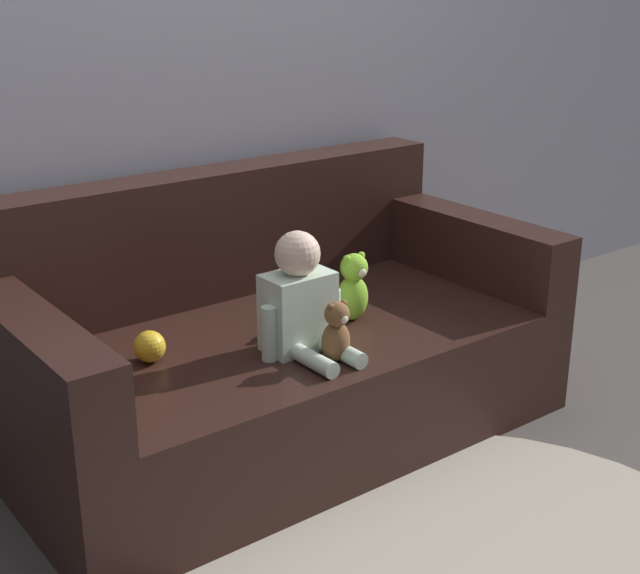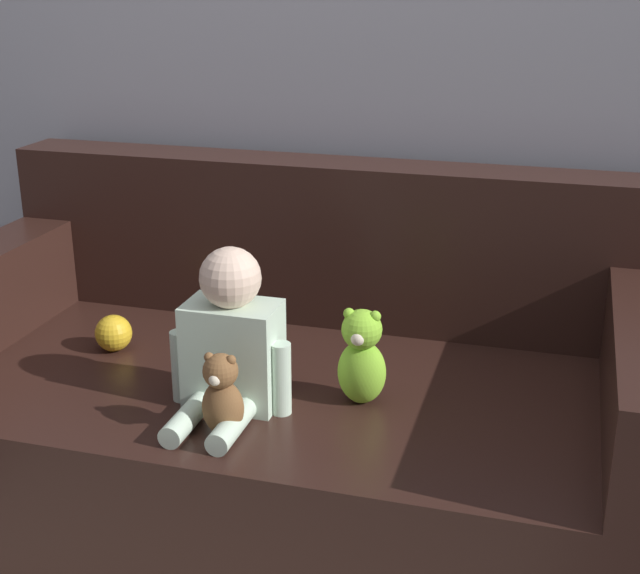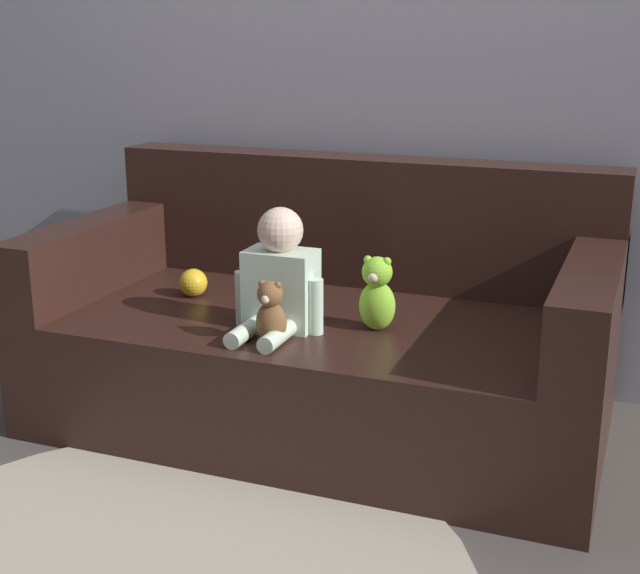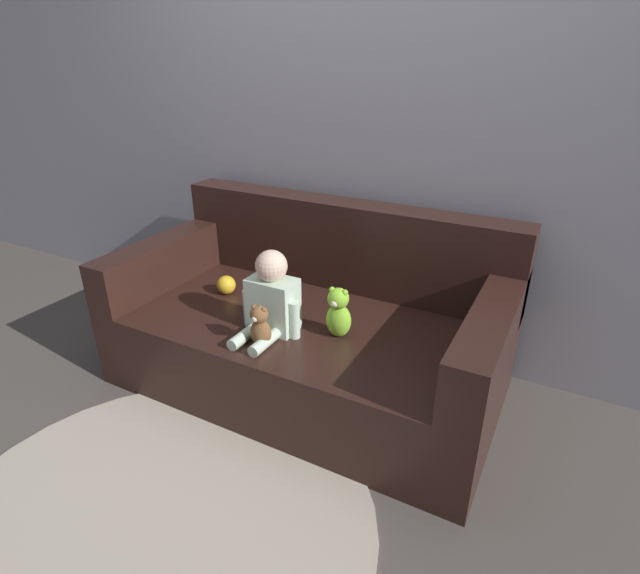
{
  "view_description": "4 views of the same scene",
  "coord_description": "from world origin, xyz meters",
  "px_view_note": "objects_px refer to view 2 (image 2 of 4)",
  "views": [
    {
      "loc": [
        -1.57,
        -2.26,
        1.53
      ],
      "look_at": [
        0.07,
        -0.12,
        0.55
      ],
      "focal_mm": 50.0,
      "sensor_mm": 36.0,
      "label": 1
    },
    {
      "loc": [
        0.65,
        -1.94,
        1.37
      ],
      "look_at": [
        0.09,
        0.0,
        0.64
      ],
      "focal_mm": 50.0,
      "sensor_mm": 36.0,
      "label": 2
    },
    {
      "loc": [
        1.0,
        -2.61,
        1.31
      ],
      "look_at": [
        0.02,
        -0.07,
        0.51
      ],
      "focal_mm": 50.0,
      "sensor_mm": 36.0,
      "label": 3
    },
    {
      "loc": [
        1.06,
        -1.83,
        1.55
      ],
      "look_at": [
        0.13,
        -0.09,
        0.61
      ],
      "focal_mm": 28.0,
      "sensor_mm": 36.0,
      "label": 4
    }
  ],
  "objects_px": {
    "couch": "(293,397)",
    "teddy_bear_brown": "(222,395)",
    "person_baby": "(230,343)",
    "plush_toy_side": "(362,357)",
    "toy_ball": "(114,333)"
  },
  "relations": [
    {
      "from": "couch",
      "to": "teddy_bear_brown",
      "type": "height_order",
      "value": "couch"
    },
    {
      "from": "couch",
      "to": "teddy_bear_brown",
      "type": "distance_m",
      "value": 0.45
    },
    {
      "from": "couch",
      "to": "teddy_bear_brown",
      "type": "bearing_deg",
      "value": -94.51
    },
    {
      "from": "couch",
      "to": "teddy_bear_brown",
      "type": "relative_size",
      "value": 9.53
    },
    {
      "from": "couch",
      "to": "person_baby",
      "type": "relative_size",
      "value": 4.86
    },
    {
      "from": "teddy_bear_brown",
      "to": "plush_toy_side",
      "type": "height_order",
      "value": "plush_toy_side"
    },
    {
      "from": "person_baby",
      "to": "teddy_bear_brown",
      "type": "bearing_deg",
      "value": -76.75
    },
    {
      "from": "toy_ball",
      "to": "plush_toy_side",
      "type": "bearing_deg",
      "value": -8.99
    },
    {
      "from": "couch",
      "to": "teddy_bear_brown",
      "type": "xyz_separation_m",
      "value": [
        -0.03,
        -0.4,
        0.2
      ]
    },
    {
      "from": "plush_toy_side",
      "to": "teddy_bear_brown",
      "type": "bearing_deg",
      "value": -137.92
    },
    {
      "from": "plush_toy_side",
      "to": "couch",
      "type": "bearing_deg",
      "value": 143.17
    },
    {
      "from": "person_baby",
      "to": "plush_toy_side",
      "type": "height_order",
      "value": "person_baby"
    },
    {
      "from": "couch",
      "to": "person_baby",
      "type": "bearing_deg",
      "value": -103.66
    },
    {
      "from": "teddy_bear_brown",
      "to": "toy_ball",
      "type": "distance_m",
      "value": 0.57
    },
    {
      "from": "plush_toy_side",
      "to": "toy_ball",
      "type": "xyz_separation_m",
      "value": [
        -0.7,
        0.11,
        -0.07
      ]
    }
  ]
}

